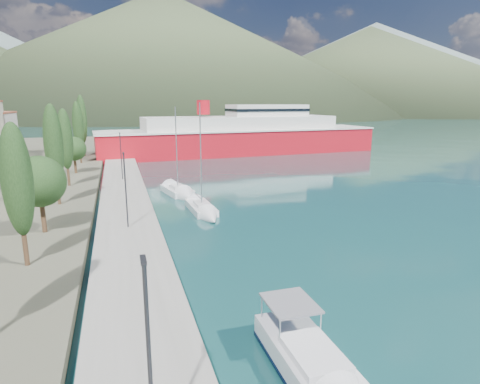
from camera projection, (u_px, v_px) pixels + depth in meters
name	position (u px, v px, depth m)	size (l,w,h in m)	color
ground	(146.00, 135.00, 132.54)	(1400.00, 1400.00, 0.00)	#164445
quay	(125.00, 202.00, 42.24)	(5.00, 88.00, 0.80)	gray
hills_far	(211.00, 57.00, 620.15)	(1480.00, 900.00, 180.00)	slate
hills_near	(228.00, 61.00, 385.21)	(1010.00, 520.00, 115.00)	#415032
tree_row	(61.00, 148.00, 43.63)	(3.97, 64.36, 11.30)	#47301E
lamp_posts	(126.00, 189.00, 31.49)	(0.15, 44.77, 6.06)	#2D2D33
motor_cruiser	(322.00, 383.00, 14.96)	(2.36, 8.07, 2.98)	black
sailboat_near	(206.00, 213.00, 38.60)	(2.42, 8.08, 11.52)	silver
sailboat_mid	(182.00, 194.00, 46.32)	(3.89, 7.92, 11.16)	silver
ferry	(242.00, 136.00, 84.77)	(59.36, 16.20, 11.65)	red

